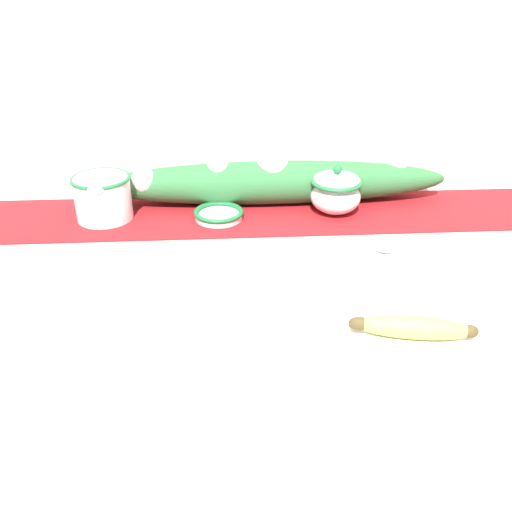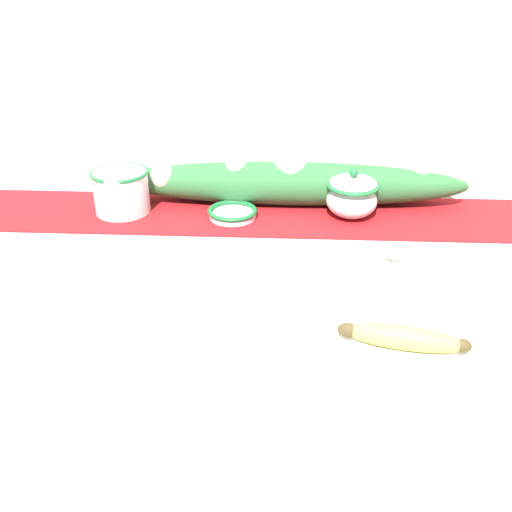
{
  "view_description": "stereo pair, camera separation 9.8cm",
  "coord_description": "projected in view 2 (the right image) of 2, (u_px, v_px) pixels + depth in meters",
  "views": [
    {
      "loc": [
        -0.11,
        -0.9,
        1.39
      ],
      "look_at": [
        -0.06,
        -0.04,
        0.92
      ],
      "focal_mm": 40.0,
      "sensor_mm": 36.0,
      "label": 1
    },
    {
      "loc": [
        -0.01,
        -0.9,
        1.39
      ],
      "look_at": [
        -0.06,
        -0.04,
        0.92
      ],
      "focal_mm": 40.0,
      "sensor_mm": 36.0,
      "label": 2
    }
  ],
  "objects": [
    {
      "name": "countertop",
      "position": [
        284.0,
        442.0,
        1.25
      ],
      "size": [
        1.57,
        0.72,
        0.87
      ],
      "primitive_type": "cube",
      "color": "silver",
      "rests_on": "ground_plane"
    },
    {
      "name": "back_wall",
      "position": [
        293.0,
        47.0,
        1.21
      ],
      "size": [
        2.37,
        0.04,
        2.4
      ],
      "primitive_type": "cube",
      "color": "silver",
      "rests_on": "ground_plane"
    },
    {
      "name": "table_runner",
      "position": [
        289.0,
        215.0,
        1.25
      ],
      "size": [
        1.44,
        0.22,
        0.0
      ],
      "primitive_type": "cube",
      "color": "#A8191E",
      "rests_on": "countertop"
    },
    {
      "name": "cream_pitcher",
      "position": [
        121.0,
        190.0,
        1.24
      ],
      "size": [
        0.12,
        0.14,
        0.1
      ],
      "color": "white",
      "rests_on": "countertop"
    },
    {
      "name": "sugar_bowl",
      "position": [
        352.0,
        196.0,
        1.22
      ],
      "size": [
        0.11,
        0.11,
        0.11
      ],
      "color": "white",
      "rests_on": "countertop"
    },
    {
      "name": "small_dish",
      "position": [
        233.0,
        213.0,
        1.23
      ],
      "size": [
        0.11,
        0.11,
        0.02
      ],
      "color": "white",
      "rests_on": "countertop"
    },
    {
      "name": "banana",
      "position": [
        403.0,
        338.0,
        0.83
      ],
      "size": [
        0.19,
        0.07,
        0.04
      ],
      "rotation": [
        0.0,
        0.0,
        -0.18
      ],
      "color": "#CCD156",
      "rests_on": "countertop"
    },
    {
      "name": "spoon",
      "position": [
        387.0,
        256.0,
        1.08
      ],
      "size": [
        0.15,
        0.06,
        0.01
      ],
      "rotation": [
        0.0,
        0.0,
        -0.33
      ],
      "color": "#A89E89",
      "rests_on": "countertop"
    },
    {
      "name": "poinsettia_garland",
      "position": [
        288.0,
        182.0,
        1.28
      ],
      "size": [
        0.8,
        0.11,
        0.11
      ],
      "color": "#2D6B38",
      "rests_on": "countertop"
    }
  ]
}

